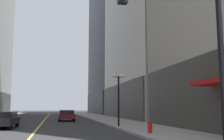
% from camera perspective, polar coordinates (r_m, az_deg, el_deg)
% --- Properties ---
extents(ground_plane, '(200.00, 200.00, 0.00)m').
position_cam_1_polar(ground_plane, '(38.88, -14.09, -10.14)').
color(ground_plane, '#38383A').
extents(sidewalk_right, '(4.50, 78.00, 0.15)m').
position_cam_1_polar(sidewalk_right, '(39.47, -1.83, -10.22)').
color(sidewalk_right, '#ADA8A0').
rests_on(sidewalk_right, ground).
extents(lane_centre_stripe, '(0.16, 70.00, 0.01)m').
position_cam_1_polar(lane_centre_stripe, '(38.88, -14.09, -10.14)').
color(lane_centre_stripe, '#E5D64C').
rests_on(lane_centre_stripe, ground).
extents(building_right_far, '(15.72, 26.00, 53.81)m').
position_cam_1_polar(building_right_far, '(70.66, 2.82, 12.97)').
color(building_right_far, slate).
rests_on(building_right_far, ground).
extents(car_black, '(1.99, 4.79, 1.32)m').
position_cam_1_polar(car_black, '(23.30, -22.11, -9.69)').
color(car_black, black).
rests_on(car_black, ground).
extents(car_maroon, '(2.00, 4.81, 1.32)m').
position_cam_1_polar(car_maroon, '(33.64, -9.66, -9.42)').
color(car_maroon, maroon).
rests_on(car_maroon, ground).
extents(traffic_light_near_right, '(3.43, 0.35, 5.65)m').
position_cam_1_polar(traffic_light_near_right, '(8.67, 16.32, 6.15)').
color(traffic_light_near_right, black).
rests_on(traffic_light_near_right, ground).
extents(street_lamp_right_mid, '(1.06, 0.36, 4.43)m').
position_cam_1_polar(street_lamp_right_mid, '(22.11, 1.40, -3.81)').
color(street_lamp_right_mid, black).
rests_on(street_lamp_right_mid, ground).
extents(fire_hydrant_right, '(0.28, 0.28, 0.80)m').
position_cam_1_polar(fire_hydrant_right, '(16.50, 8.09, -12.29)').
color(fire_hydrant_right, red).
rests_on(fire_hydrant_right, ground).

